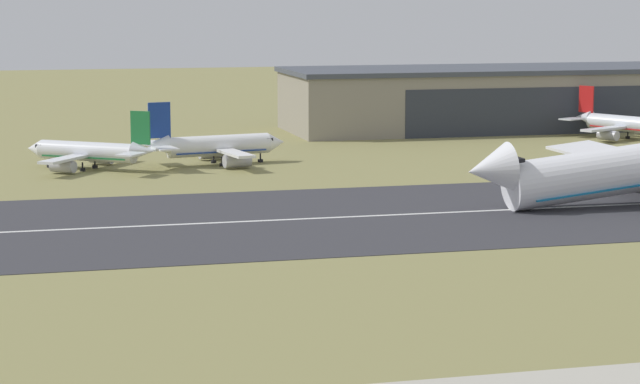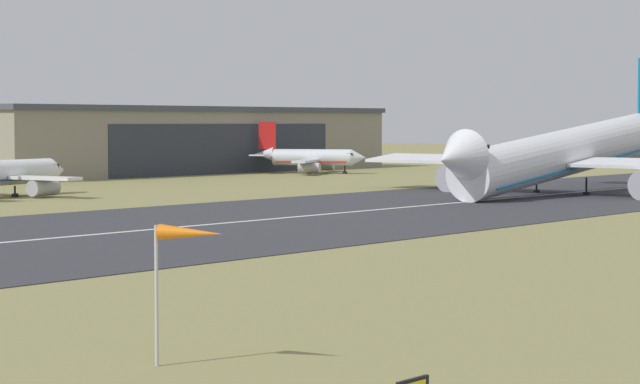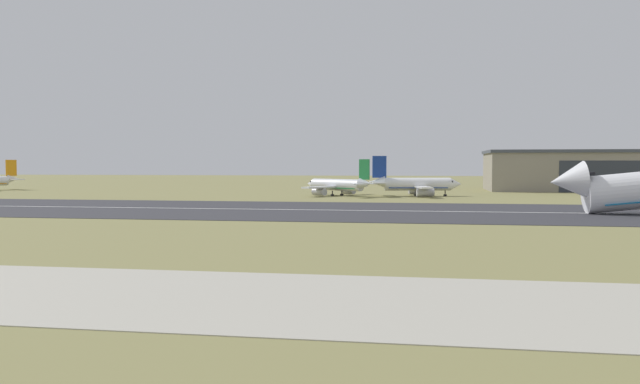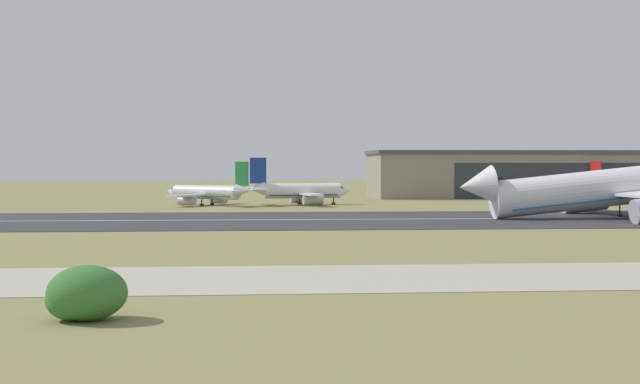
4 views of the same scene
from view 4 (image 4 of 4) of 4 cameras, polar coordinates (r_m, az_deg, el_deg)
ground_plane at (r=90.91m, az=-18.09°, el=-3.71°), size 722.33×722.33×0.00m
runway_strip at (r=137.73m, az=-13.47°, el=-1.80°), size 482.33×43.42×0.06m
runway_centreline at (r=137.72m, az=-13.47°, el=-1.79°), size 434.10×0.70×0.01m
hangar_building at (r=237.44m, az=14.23°, el=1.13°), size 90.84×26.75×11.93m
airplane_landing at (r=148.47m, az=19.49°, el=0.33°), size 57.98×56.69×18.24m
airplane_parked_west at (r=184.62m, az=-7.21°, el=-0.05°), size 21.49×20.56×9.03m
airplane_parked_centre at (r=219.66m, az=18.81°, el=0.20°), size 21.68×20.89×9.22m
airplane_parked_far_east at (r=185.73m, az=-1.26°, el=0.04°), size 23.20×22.34×9.87m
shrub_clump at (r=50.84m, az=-14.93°, el=-6.38°), size 4.49×3.78×3.06m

